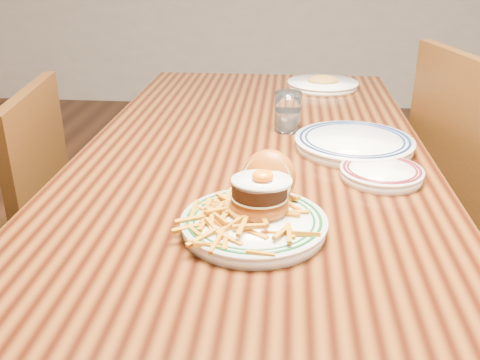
# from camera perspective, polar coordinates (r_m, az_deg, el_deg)

# --- Properties ---
(table) EXTENTS (0.85, 1.60, 0.75)m
(table) POSITION_cam_1_polar(r_m,az_deg,el_deg) (1.39, 1.56, 0.33)
(table) COLOR black
(table) RESTS_ON floor
(chair_left) EXTENTS (0.48, 0.48, 0.90)m
(chair_left) POSITION_cam_1_polar(r_m,az_deg,el_deg) (1.57, -23.70, -6.25)
(chair_left) COLOR #42230D
(chair_left) RESTS_ON floor
(main_plate) EXTENTS (0.26, 0.27, 0.12)m
(main_plate) POSITION_cam_1_polar(r_m,az_deg,el_deg) (0.95, 1.79, -3.24)
(main_plate) COLOR white
(main_plate) RESTS_ON table
(side_plate) EXTENTS (0.18, 0.18, 0.03)m
(side_plate) POSITION_cam_1_polar(r_m,az_deg,el_deg) (1.19, 14.86, 0.80)
(side_plate) COLOR white
(side_plate) RESTS_ON table
(rear_plate) EXTENTS (0.29, 0.29, 0.03)m
(rear_plate) POSITION_cam_1_polar(r_m,az_deg,el_deg) (1.35, 12.07, 3.92)
(rear_plate) COLOR white
(rear_plate) RESTS_ON table
(water_glass) EXTENTS (0.07, 0.07, 0.11)m
(water_glass) POSITION_cam_1_polar(r_m,az_deg,el_deg) (1.45, 5.11, 7.04)
(water_glass) COLOR white
(water_glass) RESTS_ON table
(far_plate) EXTENTS (0.25, 0.25, 0.04)m
(far_plate) POSITION_cam_1_polar(r_m,az_deg,el_deg) (1.93, 8.82, 10.09)
(far_plate) COLOR white
(far_plate) RESTS_ON table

